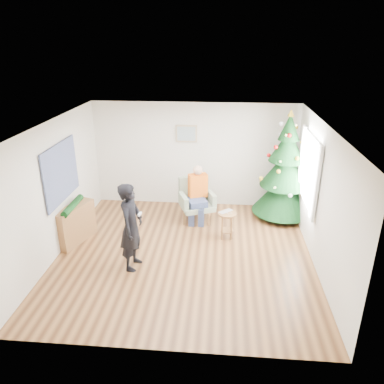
# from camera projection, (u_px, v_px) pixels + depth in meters

# --- Properties ---
(floor) EXTENTS (5.00, 5.00, 0.00)m
(floor) POSITION_uv_depth(u_px,v_px,m) (184.00, 254.00, 7.47)
(floor) COLOR brown
(floor) RESTS_ON ground
(ceiling) EXTENTS (5.00, 5.00, 0.00)m
(ceiling) POSITION_uv_depth(u_px,v_px,m) (183.00, 125.00, 6.47)
(ceiling) COLOR white
(ceiling) RESTS_ON wall_back
(wall_back) EXTENTS (5.00, 0.00, 5.00)m
(wall_back) POSITION_uv_depth(u_px,v_px,m) (195.00, 155.00, 9.27)
(wall_back) COLOR silver
(wall_back) RESTS_ON floor
(wall_front) EXTENTS (5.00, 0.00, 5.00)m
(wall_front) POSITION_uv_depth(u_px,v_px,m) (163.00, 272.00, 4.67)
(wall_front) COLOR silver
(wall_front) RESTS_ON floor
(wall_left) EXTENTS (0.00, 5.00, 5.00)m
(wall_left) POSITION_uv_depth(u_px,v_px,m) (54.00, 190.00, 7.17)
(wall_left) COLOR silver
(wall_left) RESTS_ON floor
(wall_right) EXTENTS (0.00, 5.00, 5.00)m
(wall_right) POSITION_uv_depth(u_px,v_px,m) (321.00, 199.00, 6.77)
(wall_right) COLOR silver
(wall_right) RESTS_ON floor
(window_panel) EXTENTS (0.04, 1.30, 1.40)m
(window_panel) POSITION_uv_depth(u_px,v_px,m) (309.00, 170.00, 7.62)
(window_panel) COLOR white
(window_panel) RESTS_ON wall_right
(curtains) EXTENTS (0.05, 1.75, 1.50)m
(curtains) POSITION_uv_depth(u_px,v_px,m) (308.00, 170.00, 7.62)
(curtains) COLOR white
(curtains) RESTS_ON wall_right
(christmas_tree) EXTENTS (1.42, 1.42, 2.57)m
(christmas_tree) POSITION_uv_depth(u_px,v_px,m) (285.00, 171.00, 8.64)
(christmas_tree) COLOR #3F2816
(christmas_tree) RESTS_ON floor
(stool) EXTENTS (0.39, 0.39, 0.59)m
(stool) POSITION_uv_depth(u_px,v_px,m) (227.00, 225.00, 7.97)
(stool) COLOR brown
(stool) RESTS_ON floor
(laptop) EXTENTS (0.38, 0.38, 0.03)m
(laptop) POSITION_uv_depth(u_px,v_px,m) (227.00, 212.00, 7.85)
(laptop) COLOR silver
(laptop) RESTS_ON stool
(armchair) EXTENTS (0.92, 0.90, 1.00)m
(armchair) POSITION_uv_depth(u_px,v_px,m) (196.00, 205.00, 8.78)
(armchair) COLOR gray
(armchair) RESTS_ON floor
(seated_person) EXTENTS (0.53, 0.68, 1.32)m
(seated_person) POSITION_uv_depth(u_px,v_px,m) (197.00, 194.00, 8.61)
(seated_person) COLOR navy
(seated_person) RESTS_ON armchair
(standing_man) EXTENTS (0.47, 0.65, 1.67)m
(standing_man) POSITION_uv_depth(u_px,v_px,m) (131.00, 227.00, 6.76)
(standing_man) COLOR black
(standing_man) RESTS_ON floor
(game_controller) EXTENTS (0.05, 0.13, 0.04)m
(game_controller) POSITION_uv_depth(u_px,v_px,m) (140.00, 214.00, 6.61)
(game_controller) COLOR white
(game_controller) RESTS_ON standing_man
(console) EXTENTS (0.60, 1.04, 0.80)m
(console) POSITION_uv_depth(u_px,v_px,m) (75.00, 224.00, 7.80)
(console) COLOR brown
(console) RESTS_ON floor
(garland) EXTENTS (0.14, 0.90, 0.14)m
(garland) POSITION_uv_depth(u_px,v_px,m) (73.00, 206.00, 7.64)
(garland) COLOR black
(garland) RESTS_ON console
(tapestry) EXTENTS (0.03, 1.50, 1.15)m
(tapestry) POSITION_uv_depth(u_px,v_px,m) (61.00, 172.00, 7.35)
(tapestry) COLOR black
(tapestry) RESTS_ON wall_left
(framed_picture) EXTENTS (0.52, 0.05, 0.42)m
(framed_picture) POSITION_uv_depth(u_px,v_px,m) (186.00, 134.00, 9.04)
(framed_picture) COLOR tan
(framed_picture) RESTS_ON wall_back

